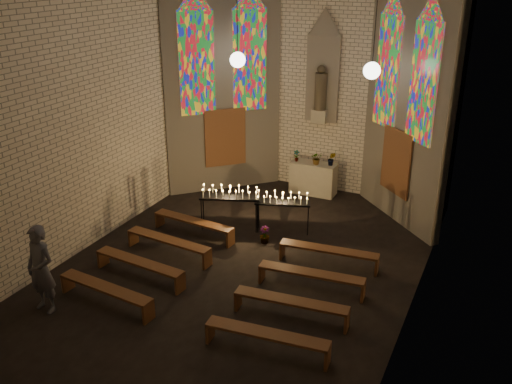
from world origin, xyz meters
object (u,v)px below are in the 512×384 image
Objects in this scene: altar at (313,178)px; visitor at (41,269)px; votive_stand_left at (230,194)px; aisle_flower_pot at (265,235)px; votive_stand_right at (283,200)px.

altar is 0.73× the size of visitor.
votive_stand_left reaches higher than altar.
aisle_flower_pot is 1.45m from votive_stand_left.
visitor reaches higher than votive_stand_left.
votive_stand_left is at bearing 75.49° from visitor.
votive_stand_right is (1.33, 0.45, -0.09)m from votive_stand_left.
votive_stand_right is (0.16, 0.79, 0.70)m from aisle_flower_pot.
altar is 3.07× the size of aisle_flower_pot.
aisle_flower_pot is at bearing -89.97° from altar.
votive_stand_right is at bearing -1.95° from votive_stand_left.
votive_stand_right is at bearing -86.72° from altar.
aisle_flower_pot is at bearing 62.75° from visitor.
visitor is at bearing -121.88° from aisle_flower_pot.
votive_stand_left is at bearing 179.72° from votive_stand_right.
votive_stand_right is (0.17, -2.90, 0.43)m from altar.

